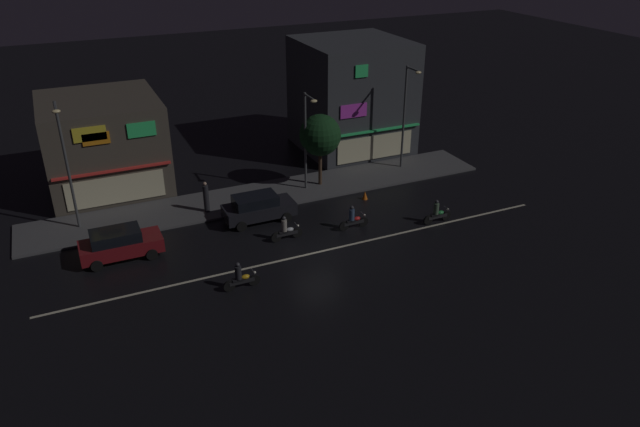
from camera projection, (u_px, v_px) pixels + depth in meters
name	position (u px, v px, depth m)	size (l,w,h in m)	color
ground_plane	(317.00, 252.00, 33.11)	(140.00, 140.00, 0.00)	black
lane_divider_stripe	(317.00, 252.00, 33.10)	(29.18, 0.16, 0.01)	beige
sidewalk_far	(267.00, 195.00, 39.69)	(30.71, 4.14, 0.14)	#4C4C4F
storefront_left_block	(104.00, 143.00, 39.89)	(7.43, 8.14, 6.07)	#4C443A
storefront_center_block	(352.00, 96.00, 46.11)	(7.66, 8.01, 8.37)	#383A3F
streetlamp_west	(66.00, 157.00, 33.35)	(0.44, 1.64, 7.61)	#47494C
streetlamp_mid	(307.00, 134.00, 38.58)	(0.44, 1.64, 6.54)	#47494C
streetlamp_east	(406.00, 110.00, 41.81)	(0.44, 1.64, 7.37)	#47494C
pedestrian_on_sidewalk	(206.00, 198.00, 36.94)	(0.35, 0.35, 1.97)	#232328
street_tree	(320.00, 135.00, 39.52)	(2.77, 2.77, 4.90)	#473323
parked_car_near_kerb	(120.00, 243.00, 32.23)	(4.30, 1.98, 1.67)	maroon
parked_car_trailing	(258.00, 207.00, 36.17)	(4.30, 1.98, 1.67)	black
motorcycle_lead	(286.00, 230.00, 34.09)	(1.90, 0.60, 1.52)	black
motorcycle_following	(437.00, 213.00, 36.00)	(1.90, 0.60, 1.52)	black
motorcycle_opposite_lane	(241.00, 278.00, 29.65)	(1.90, 0.60, 1.52)	black
motorcycle_trailing_far	(353.00, 219.00, 35.30)	(1.90, 0.60, 1.52)	black
traffic_cone	(365.00, 195.00, 39.13)	(0.36, 0.36, 0.55)	orange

